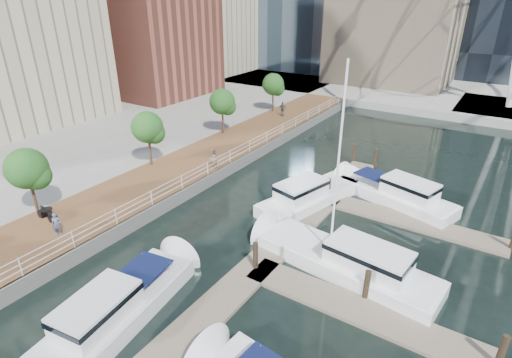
% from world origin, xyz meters
% --- Properties ---
extents(ground, '(520.00, 520.00, 0.00)m').
position_xyz_m(ground, '(0.00, 0.00, 0.00)').
color(ground, black).
rests_on(ground, ground).
extents(boardwalk, '(6.00, 60.00, 1.00)m').
position_xyz_m(boardwalk, '(-9.00, 15.00, 0.50)').
color(boardwalk, brown).
rests_on(boardwalk, ground).
extents(seawall, '(0.25, 60.00, 1.00)m').
position_xyz_m(seawall, '(-6.00, 15.00, 0.50)').
color(seawall, '#595954').
rests_on(seawall, ground).
extents(land_inland, '(48.00, 90.00, 1.00)m').
position_xyz_m(land_inland, '(-36.00, 15.00, 0.50)').
color(land_inland, gray).
rests_on(land_inland, ground).
extents(land_far, '(200.00, 114.00, 1.00)m').
position_xyz_m(land_far, '(0.00, 102.00, 0.50)').
color(land_far, gray).
rests_on(land_far, ground).
extents(railing, '(0.10, 60.00, 1.05)m').
position_xyz_m(railing, '(-6.10, 15.00, 1.52)').
color(railing, white).
rests_on(railing, boardwalk).
extents(floating_docks, '(16.00, 34.00, 2.60)m').
position_xyz_m(floating_docks, '(7.97, 9.98, 0.49)').
color(floating_docks, '#6D6051').
rests_on(floating_docks, ground).
extents(midrise_condos, '(19.00, 67.00, 28.00)m').
position_xyz_m(midrise_condos, '(-33.57, 26.82, 13.42)').
color(midrise_condos, '#BCAD8E').
rests_on(midrise_condos, ground).
extents(street_trees, '(2.60, 42.60, 4.60)m').
position_xyz_m(street_trees, '(-11.40, 14.00, 4.29)').
color(street_trees, '#3F2B1C').
rests_on(street_trees, ground).
extents(pedestrian_near, '(0.66, 0.65, 1.53)m').
position_xyz_m(pedestrian_near, '(-7.98, 3.25, 1.77)').
color(pedestrian_near, '#4F4F69').
rests_on(pedestrian_near, boardwalk).
extents(pedestrian_mid, '(0.85, 0.96, 1.64)m').
position_xyz_m(pedestrian_mid, '(-6.58, 16.37, 1.82)').
color(pedestrian_mid, gray).
rests_on(pedestrian_mid, boardwalk).
extents(pedestrian_far, '(1.02, 0.49, 1.68)m').
position_xyz_m(pedestrian_far, '(-9.40, 32.92, 1.84)').
color(pedestrian_far, '#2F363A').
rests_on(pedestrian_far, boardwalk).
extents(moored_yachts, '(23.32, 33.97, 11.50)m').
position_xyz_m(moored_yachts, '(7.35, 9.72, 0.00)').
color(moored_yachts, white).
rests_on(moored_yachts, ground).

